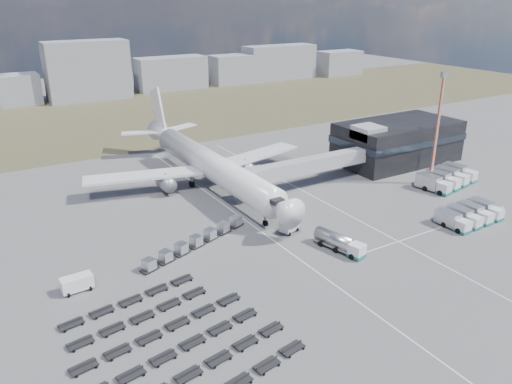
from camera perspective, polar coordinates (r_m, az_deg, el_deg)
ground at (r=83.89m, az=4.37°, el=-6.10°), size 420.00×420.00×0.00m
grass_strip at (r=179.89m, az=-16.47°, el=8.24°), size 420.00×90.00×0.01m
lane_markings at (r=91.41m, az=8.30°, el=-3.83°), size 47.12×110.00×0.01m
terminal at (r=128.71m, az=15.80°, el=5.62°), size 30.40×16.40×11.00m
jet_bridge at (r=105.75m, az=5.12°, el=2.85°), size 30.30×3.80×7.05m
airliner at (r=107.67m, az=-5.54°, el=3.31°), size 51.59×64.53×17.62m
fuel_tanker at (r=82.56m, az=9.52°, el=-5.69°), size 4.32×9.36×2.93m
pushback_tug at (r=88.03m, az=3.82°, el=-4.14°), size 3.80×2.92×1.50m
utility_van at (r=75.48m, az=-19.78°, el=-9.84°), size 4.43×2.19×2.31m
catering_truck at (r=111.49m, az=-2.28°, el=2.05°), size 4.91×7.43×3.16m
service_trucks_near at (r=99.44m, az=23.22°, el=-2.39°), size 12.03×6.86×2.63m
service_trucks_far at (r=116.76m, az=20.96°, el=1.51°), size 14.70×9.77×3.02m
uld_row at (r=83.32m, az=-6.86°, el=-5.59°), size 21.81×9.34×1.75m
baggage_dollies at (r=62.87m, az=-9.73°, el=-16.58°), size 26.63×26.49×0.74m
floodlight_mast at (r=113.43m, az=19.98°, el=6.72°), size 2.32×1.89×24.46m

